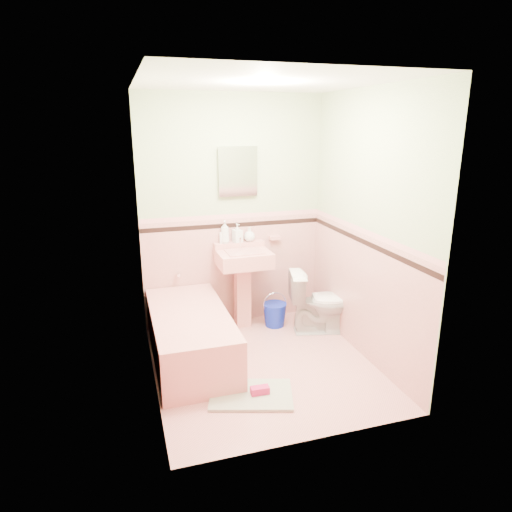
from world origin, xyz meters
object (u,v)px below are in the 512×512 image
object	(u,v)px
bathtub	(190,337)
bucket	(275,315)
soap_bottle_right	(249,234)
soap_bottle_mid	(237,233)
medicine_cabinet	(238,171)
soap_bottle_left	(225,232)
shoe	(260,390)
sink	(244,290)
toilet	(321,302)

from	to	relation	value
bathtub	bucket	size ratio (longest dim) A/B	5.74
soap_bottle_right	soap_bottle_mid	bearing A→B (deg)	180.00
medicine_cabinet	soap_bottle_left	size ratio (longest dim) A/B	2.03
bucket	soap_bottle_left	bearing A→B (deg)	154.38
soap_bottle_left	soap_bottle_mid	world-z (taller)	soap_bottle_left
bathtub	soap_bottle_right	bearing A→B (deg)	41.66
bucket	soap_bottle_right	bearing A→B (deg)	132.81
soap_bottle_mid	soap_bottle_right	distance (m)	0.14
soap_bottle_mid	shoe	bearing A→B (deg)	-98.27
bathtub	sink	xyz separation A→B (m)	(0.68, 0.53, 0.21)
sink	shoe	xyz separation A→B (m)	(-0.24, -1.33, -0.38)
soap_bottle_mid	shoe	xyz separation A→B (m)	(-0.22, -1.51, -0.98)
bucket	toilet	bearing A→B (deg)	-32.71
soap_bottle_left	shoe	size ratio (longest dim) A/B	1.59
sink	shoe	distance (m)	1.41
medicine_cabinet	soap_bottle_left	bearing A→B (deg)	-169.32
bathtub	shoe	xyz separation A→B (m)	(0.44, -0.80, -0.17)
bathtub	soap_bottle_mid	xyz separation A→B (m)	(0.66, 0.71, 0.82)
medicine_cabinet	shoe	world-z (taller)	medicine_cabinet
medicine_cabinet	soap_bottle_mid	bearing A→B (deg)	-122.97
sink	soap_bottle_left	distance (m)	0.67
sink	medicine_cabinet	distance (m)	1.28
soap_bottle_right	bucket	distance (m)	0.94
soap_bottle_left	sink	bearing A→B (deg)	-48.54
sink	bucket	xyz separation A→B (m)	(0.34, -0.06, -0.31)
bucket	shoe	world-z (taller)	bucket
toilet	medicine_cabinet	bearing A→B (deg)	68.06
bathtub	bucket	distance (m)	1.13
bathtub	sink	world-z (taller)	sink
soap_bottle_right	shoe	size ratio (longest dim) A/B	1.00
soap_bottle_mid	sink	bearing A→B (deg)	-83.83
toilet	shoe	distance (m)	1.45
soap_bottle_left	soap_bottle_right	xyz separation A→B (m)	(0.28, 0.00, -0.05)
shoe	soap_bottle_right	bearing A→B (deg)	78.76
toilet	shoe	world-z (taller)	toilet
medicine_cabinet	sink	bearing A→B (deg)	-90.00
soap_bottle_left	bucket	world-z (taller)	soap_bottle_left
bathtub	toilet	world-z (taller)	toilet
shoe	bucket	bearing A→B (deg)	67.63
soap_bottle_mid	medicine_cabinet	bearing A→B (deg)	57.03
shoe	soap_bottle_left	bearing A→B (deg)	89.01
soap_bottle_mid	bucket	size ratio (longest dim) A/B	0.78
bucket	medicine_cabinet	bearing A→B (deg)	141.59
bathtub	soap_bottle_left	bearing A→B (deg)	53.73
sink	bathtub	bearing A→B (deg)	-142.07
bathtub	bucket	world-z (taller)	bathtub
soap_bottle_right	shoe	xyz separation A→B (m)	(-0.36, -1.51, -0.96)
shoe	soap_bottle_mid	bearing A→B (deg)	83.78
medicine_cabinet	shoe	distance (m)	2.27
soap_bottle_left	soap_bottle_right	size ratio (longest dim) A/B	1.60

